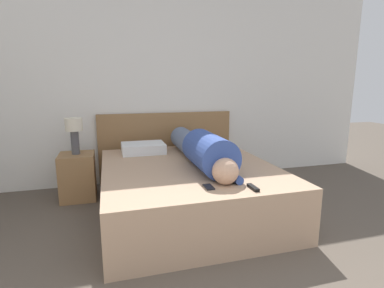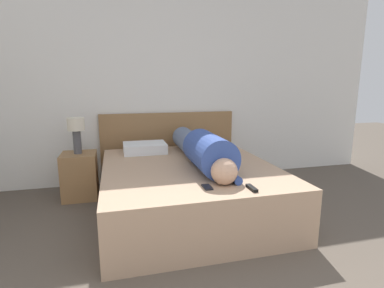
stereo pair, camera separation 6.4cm
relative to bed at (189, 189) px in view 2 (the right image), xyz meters
The scene contains 10 objects.
wall_back 1.59m from the bed, 88.25° to the left, with size 6.08×0.06×2.60m.
bed is the anchor object (origin of this frame).
headboard 1.14m from the bed, 90.00° to the left, with size 1.81×0.04×0.93m.
nightstand 1.34m from the bed, 147.78° to the left, with size 0.38×0.40×0.53m.
table_lamp 1.45m from the bed, 147.78° to the left, with size 0.19×0.19×0.41m.
person_lying 0.43m from the bed, ahead, with size 0.36×1.66×0.36m.
pillow_near_headboard 0.85m from the bed, 117.90° to the left, with size 0.50×0.38×0.11m.
pillow_second 0.83m from the bed, 63.86° to the left, with size 0.48×0.38×0.10m.
tv_remote 0.91m from the bed, 68.89° to the right, with size 0.04×0.15×0.02m.
cell_phone 0.73m from the bed, 91.22° to the right, with size 0.06×0.13×0.01m.
Camera 2 is at (-0.74, -0.31, 1.32)m, focal length 28.00 mm.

